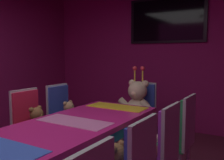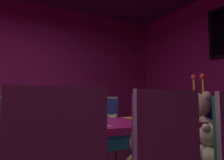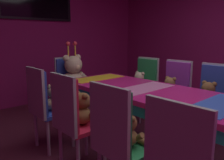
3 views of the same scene
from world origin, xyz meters
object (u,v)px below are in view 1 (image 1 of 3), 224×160
Objects in this scene: wall_tv at (167,20)px; throne_chair at (142,107)px; teddy_right_3 at (147,145)px; banquet_table at (43,142)px; teddy_right_4 at (168,129)px; teddy_left_4 at (69,113)px; chair_left_3 at (29,121)px; teddy_left_3 at (37,122)px; king_teddy_bear at (137,102)px; chair_left_4 at (61,111)px; chair_right_4 at (181,131)px; chair_right_3 at (162,148)px.

throne_chair is at bearing -90.00° from wall_tv.
throne_chair is (-0.73, 1.48, 0.01)m from teddy_right_3.
banquet_table is 2.05m from throne_chair.
banquet_table is 1.36m from teddy_right_4.
teddy_left_4 is 2.52m from wall_tv.
chair_left_3 is at bearing -0.91° from teddy_right_3.
teddy_left_4 is at bearing -40.01° from throne_chair.
teddy_left_3 is 0.59m from teddy_left_4.
teddy_left_4 is 0.97× the size of teddy_right_4.
teddy_left_3 is 1.05× the size of teddy_right_4.
king_teddy_bear is at bearing 60.78° from teddy_left_3.
teddy_left_4 reaches higher than banquet_table.
chair_left_4 reaches higher than teddy_left_4.
teddy_left_4 is 1.02m from king_teddy_bear.
teddy_left_3 is at bearing -1.01° from teddy_right_3.
king_teddy_bear is 0.54× the size of wall_tv.
chair_left_3 is 3.06× the size of teddy_left_4.
banquet_table is 1.39m from teddy_left_4.
chair_right_4 reaches higher than teddy_right_4.
chair_right_4 is (0.88, 1.14, -0.06)m from banquet_table.
teddy_left_4 is 1.46m from teddy_right_4.
teddy_left_4 is at bearing -21.07° from chair_right_3.
chair_right_4 reaches higher than teddy_left_3.
teddy_left_3 is at bearing -29.22° from king_teddy_bear.
teddy_left_3 reaches higher than teddy_right_3.
chair_right_3 is at bearing 89.20° from chair_right_4.
chair_right_3 is 1.72m from throne_chair.
wall_tv is at bearing 180.00° from throne_chair.
chair_left_3 is at bearing -33.95° from king_teddy_bear.
chair_right_4 is 1.26m from throne_chair.
throne_chair is (-0.73, 0.91, 0.00)m from teddy_right_4.
king_teddy_bear reaches higher than chair_left_3.
teddy_left_3 is 0.35× the size of chair_right_4.
chair_left_4 is (-0.15, 0.59, -0.00)m from teddy_left_3.
chair_left_4 is at bearing -180.00° from teddy_left_4.
chair_left_4 and chair_right_4 have the same top height.
chair_left_3 is 0.59m from chair_left_4.
king_teddy_bear reaches higher than teddy_right_4.
teddy_right_3 is at bearing -0.00° from chair_right_3.
teddy_left_3 is 0.35× the size of throne_chair.
banquet_table is 9.20× the size of teddy_right_3.
king_teddy_bear is at bearing 38.81° from chair_left_4.
teddy_right_3 is 0.33× the size of throne_chair.
chair_left_4 is (-0.87, 1.19, -0.06)m from banquet_table.
chair_right_4 is at bearing -90.80° from chair_right_3.
banquet_table is at bearing -90.00° from wall_tv.
chair_left_4 is 1.71m from teddy_right_3.
banquet_table is 3.06× the size of chair_left_3.
teddy_left_4 is (0.14, 0.59, -0.01)m from chair_left_3.
chair_right_3 is at bearing -21.07° from teddy_left_4.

